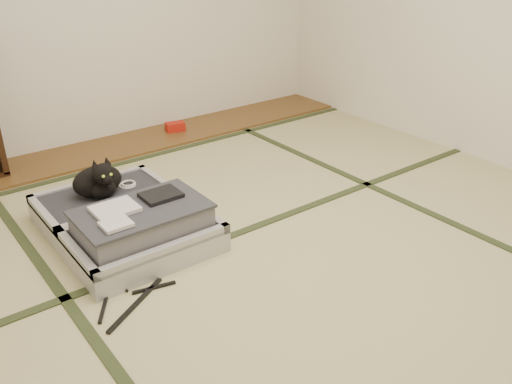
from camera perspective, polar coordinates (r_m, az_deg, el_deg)
floor at (r=2.74m, az=3.64°, el=-7.56°), size 4.50×4.50×0.00m
wood_strip at (r=4.28m, az=-14.11°, el=4.68°), size 4.00×0.50×0.02m
red_item at (r=4.49m, az=-8.51°, el=6.82°), size 0.17×0.12×0.07m
tatami_borders at (r=3.07m, az=-2.38°, el=-3.43°), size 4.00×4.50×0.01m
suitcase at (r=2.98m, az=-13.39°, el=-3.03°), size 0.73×0.97×0.29m
cat at (r=3.16m, az=-16.18°, el=1.13°), size 0.32×0.33×0.26m
cable_coil at (r=3.28m, az=-13.35°, el=0.78°), size 0.10×0.10×0.02m
hanger at (r=2.54m, az=-12.89°, el=-11.08°), size 0.41×0.29×0.01m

